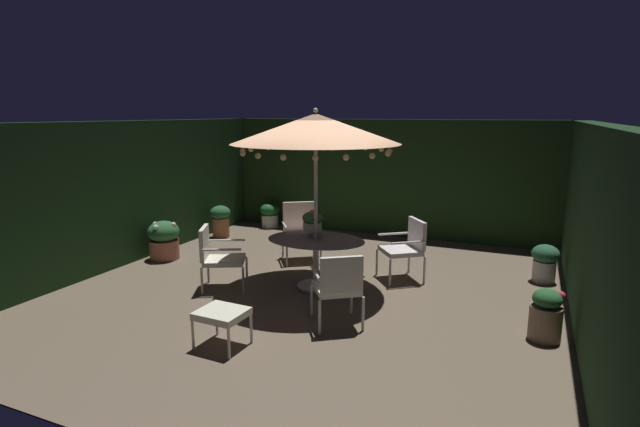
{
  "coord_description": "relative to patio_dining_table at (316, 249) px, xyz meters",
  "views": [
    {
      "loc": [
        2.88,
        -6.45,
        2.6
      ],
      "look_at": [
        -0.01,
        0.22,
        1.11
      ],
      "focal_mm": 27.57,
      "sensor_mm": 36.0,
      "label": 1
    }
  ],
  "objects": [
    {
      "name": "potted_plant_front_corner",
      "position": [
        3.17,
        -0.58,
        -0.29
      ],
      "size": [
        0.37,
        0.37,
        0.62
      ],
      "color": "#866B53",
      "rests_on": "ground_plane"
    },
    {
      "name": "patio_dining_table",
      "position": [
        0.0,
        0.0,
        0.0
      ],
      "size": [
        1.51,
        1.13,
        0.75
      ],
      "color": "beige",
      "rests_on": "ground_plane"
    },
    {
      "name": "hedge_backdrop_right",
      "position": [
        3.65,
        -0.06,
        0.64
      ],
      "size": [
        0.3,
        7.82,
        2.47
      ],
      "primitive_type": "cube",
      "color": "#19331A",
      "rests_on": "ground_plane"
    },
    {
      "name": "centerpiece_planter",
      "position": [
        -0.1,
        0.1,
        0.39
      ],
      "size": [
        0.31,
        0.31,
        0.42
      ],
      "color": "beige",
      "rests_on": "patio_dining_table"
    },
    {
      "name": "potted_plant_back_center",
      "position": [
        -2.59,
        3.22,
        -0.29
      ],
      "size": [
        0.44,
        0.44,
        0.57
      ],
      "color": "silver",
      "rests_on": "ground_plane"
    },
    {
      "name": "patio_chair_north",
      "position": [
        1.17,
        0.89,
        -0.03
      ],
      "size": [
        0.83,
        0.84,
        0.96
      ],
      "color": "silver",
      "rests_on": "ground_plane"
    },
    {
      "name": "hedge_backdrop_left",
      "position": [
        -3.63,
        -0.06,
        0.64
      ],
      "size": [
        0.3,
        7.82,
        2.47
      ],
      "primitive_type": "cube",
      "color": "#183318",
      "rests_on": "ground_plane"
    },
    {
      "name": "patio_chair_southeast",
      "position": [
        0.83,
        -1.21,
        -0.04
      ],
      "size": [
        0.79,
        0.8,
        0.95
      ],
      "color": "silver",
      "rests_on": "ground_plane"
    },
    {
      "name": "patio_umbrella",
      "position": [
        0.0,
        0.0,
        1.78
      ],
      "size": [
        2.46,
        2.46,
        2.67
      ],
      "color": "silver",
      "rests_on": "ground_plane"
    },
    {
      "name": "ottoman_footrest",
      "position": [
        -0.17,
        -2.22,
        -0.22
      ],
      "size": [
        0.54,
        0.48,
        0.43
      ],
      "color": "beige",
      "rests_on": "ground_plane"
    },
    {
      "name": "potted_plant_back_right",
      "position": [
        -3.11,
        0.24,
        -0.23
      ],
      "size": [
        0.56,
        0.56,
        0.7
      ],
      "color": "#AD614B",
      "rests_on": "ground_plane"
    },
    {
      "name": "patio_chair_east",
      "position": [
        -1.32,
        -0.66,
        -0.06
      ],
      "size": [
        0.81,
        0.78,
        0.95
      ],
      "color": "silver",
      "rests_on": "ground_plane"
    },
    {
      "name": "potted_plant_left_near",
      "position": [
        3.19,
        1.64,
        -0.27
      ],
      "size": [
        0.41,
        0.41,
        0.59
      ],
      "color": "beige",
      "rests_on": "ground_plane"
    },
    {
      "name": "hedge_backdrop_rear",
      "position": [
        0.01,
        3.7,
        0.64
      ],
      "size": [
        7.58,
        0.3,
        2.47
      ],
      "primitive_type": "cube",
      "color": "#1D3617",
      "rests_on": "ground_plane"
    },
    {
      "name": "ground_plane",
      "position": [
        0.01,
        -0.06,
        -0.61
      ],
      "size": [
        7.58,
        7.82,
        0.02
      ],
      "primitive_type": "cube",
      "color": "brown"
    },
    {
      "name": "patio_chair_northeast",
      "position": [
        -0.85,
        1.21,
        -0.02
      ],
      "size": [
        0.85,
        0.84,
        1.02
      ],
      "color": "silver",
      "rests_on": "ground_plane"
    },
    {
      "name": "potted_plant_right_near",
      "position": [
        -3.1,
        2.0,
        -0.22
      ],
      "size": [
        0.43,
        0.43,
        0.68
      ],
      "color": "#AA6644",
      "rests_on": "ground_plane"
    }
  ]
}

